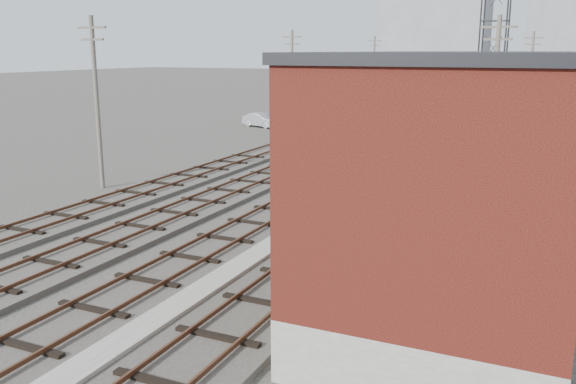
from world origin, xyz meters
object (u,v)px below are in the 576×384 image
Objects in this scene: signal_mast at (309,235)px; switch_stand at (355,153)px; car_grey at (317,122)px; car_red at (301,126)px; car_silver at (262,120)px; site_trailer at (389,124)px.

signal_mast is 2.96× the size of switch_stand.
car_grey is (-9.07, 15.80, 0.01)m from switch_stand.
car_silver is at bearing 82.69° from car_red.
site_trailer reaches higher than car_grey.
site_trailer is 1.56× the size of car_grey.
signal_mast is 0.58× the size of site_trailer.
car_grey is at bearing 140.44° from site_trailer.
car_grey is at bearing 18.94° from car_red.
car_silver reaches higher than car_red.
car_red is at bearing -176.27° from car_grey.
signal_mast is 42.58m from car_silver.
car_silver is (-14.25, 14.34, 0.08)m from switch_stand.
signal_mast is at bearing -155.61° from car_grey.
site_trailer is 8.21m from car_red.
car_silver is at bearing 108.63° from car_grey.
signal_mast is at bearing -89.78° from site_trailer.
switch_stand is at bearing -116.42° from car_silver.
site_trailer is (-7.06, 34.37, -0.88)m from signal_mast.
site_trailer is at bearing 101.62° from signal_mast.
site_trailer is (-0.84, 11.40, 0.71)m from switch_stand.
site_trailer is 1.58× the size of car_silver.
switch_stand reaches higher than car_silver.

